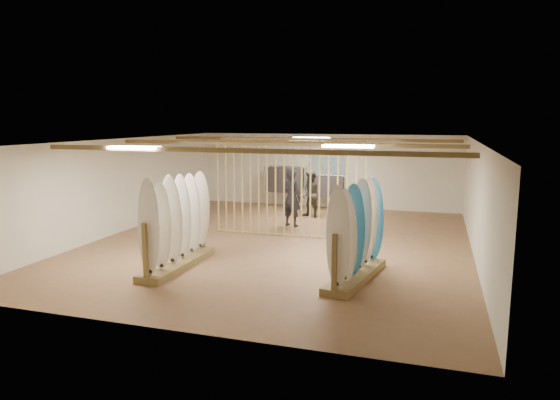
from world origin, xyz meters
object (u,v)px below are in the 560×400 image
(clothing_rack_a, at_px, (285,180))
(clothing_rack_b, at_px, (328,187))
(rack_right, at_px, (356,247))
(shopper_b, at_px, (311,191))
(shopper_a, at_px, (291,194))
(rack_left, at_px, (177,236))

(clothing_rack_a, height_order, clothing_rack_b, clothing_rack_a)
(clothing_rack_a, bearing_deg, rack_right, -53.10)
(clothing_rack_b, bearing_deg, rack_right, -73.45)
(clothing_rack_a, bearing_deg, shopper_b, -36.38)
(rack_right, bearing_deg, shopper_a, 130.90)
(rack_left, relative_size, rack_right, 1.02)
(rack_right, xyz_separation_m, clothing_rack_a, (-3.92, 7.77, 0.36))
(clothing_rack_b, bearing_deg, shopper_b, -100.22)
(rack_left, height_order, clothing_rack_a, rack_left)
(rack_left, bearing_deg, shopper_a, 76.78)
(rack_left, bearing_deg, clothing_rack_a, 89.73)
(rack_right, bearing_deg, rack_left, -164.79)
(rack_left, xyz_separation_m, clothing_rack_b, (1.79, 8.15, 0.14))
(clothing_rack_a, height_order, shopper_b, shopper_b)
(shopper_a, bearing_deg, shopper_b, -81.10)
(rack_left, height_order, clothing_rack_b, rack_left)
(rack_right, height_order, clothing_rack_a, rack_right)
(rack_right, height_order, shopper_a, rack_right)
(clothing_rack_a, height_order, shopper_a, shopper_a)
(rack_left, relative_size, clothing_rack_a, 1.62)
(rack_right, relative_size, clothing_rack_a, 1.60)
(clothing_rack_a, relative_size, shopper_a, 0.80)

